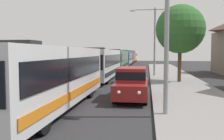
# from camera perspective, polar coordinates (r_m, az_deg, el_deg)

# --- Properties ---
(bus_lead) EXTENTS (2.58, 11.88, 3.21)m
(bus_lead) POSITION_cam_1_polar(r_m,az_deg,el_deg) (12.45, -13.58, -1.15)
(bus_lead) COLOR silver
(bus_lead) RESTS_ON ground_plane
(bus_second_in_line) EXTENTS (2.58, 11.62, 3.21)m
(bus_second_in_line) POSITION_cam_1_polar(r_m,az_deg,el_deg) (25.33, -2.34, 1.60)
(bus_second_in_line) COLOR silver
(bus_second_in_line) RESTS_ON ground_plane
(bus_middle) EXTENTS (2.58, 11.90, 3.21)m
(bus_middle) POSITION_cam_1_polar(r_m,az_deg,el_deg) (37.88, 1.16, 2.44)
(bus_middle) COLOR #33724C
(bus_middle) RESTS_ON ground_plane
(bus_fourth_in_line) EXTENTS (2.58, 12.31, 3.21)m
(bus_fourth_in_line) POSITION_cam_1_polar(r_m,az_deg,el_deg) (51.21, 2.98, 2.88)
(bus_fourth_in_line) COLOR #284C8C
(bus_fourth_in_line) RESTS_ON ground_plane
(bus_rear) EXTENTS (2.58, 10.81, 3.21)m
(bus_rear) POSITION_cam_1_polar(r_m,az_deg,el_deg) (64.28, 4.03, 3.13)
(bus_rear) COLOR maroon
(bus_rear) RESTS_ON ground_plane
(bus_tail_end) EXTENTS (2.58, 12.14, 3.21)m
(bus_tail_end) POSITION_cam_1_polar(r_m,az_deg,el_deg) (76.49, 4.69, 3.29)
(bus_tail_end) COLOR silver
(bus_tail_end) RESTS_ON ground_plane
(white_suv) EXTENTS (1.86, 4.98, 1.90)m
(white_suv) POSITION_cam_1_polar(r_m,az_deg,el_deg) (14.87, 4.61, -2.74)
(white_suv) COLOR maroon
(white_suv) RESTS_ON ground_plane
(streetlamp_mid) EXTENTS (5.68, 0.28, 7.66)m
(streetlamp_mid) POSITION_cam_1_polar(r_m,az_deg,el_deg) (28.84, 9.80, 8.18)
(streetlamp_mid) COLOR gray
(streetlamp_mid) RESTS_ON sidewalk
(roadside_tree) EXTENTS (4.35, 4.35, 6.88)m
(roadside_tree) POSITION_cam_1_polar(r_m,az_deg,el_deg) (23.18, 15.40, 9.02)
(roadside_tree) COLOR #4C3823
(roadside_tree) RESTS_ON sidewalk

